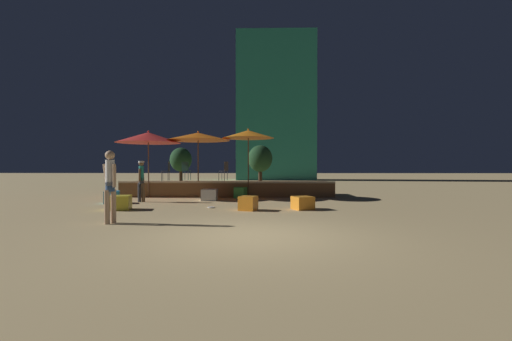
{
  "coord_description": "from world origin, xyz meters",
  "views": [
    {
      "loc": [
        0.28,
        -6.99,
        1.43
      ],
      "look_at": [
        0.0,
        6.57,
        1.25
      ],
      "focal_mm": 24.0,
      "sensor_mm": 36.0,
      "label": 1
    }
  ],
  "objects_px": {
    "patio_umbrella_1": "(248,134)",
    "background_tree_0": "(260,159)",
    "cube_seat_0": "(303,203)",
    "bistro_chair_0": "(186,169)",
    "patio_umbrella_2": "(198,137)",
    "frisbee_disc": "(211,207)",
    "cube_seat_2": "(240,193)",
    "cube_seat_3": "(210,195)",
    "cube_seat_5": "(120,203)",
    "bistro_chair_1": "(225,169)",
    "background_tree_1": "(181,160)",
    "patio_umbrella_0": "(148,138)",
    "cube_seat_1": "(112,197)",
    "cube_seat_4": "(248,203)",
    "person_0": "(110,183)",
    "bistro_chair_2": "(167,169)",
    "person_1": "(141,179)"
  },
  "relations": [
    {
      "from": "patio_umbrella_1",
      "to": "background_tree_0",
      "type": "bearing_deg",
      "value": 87.08
    },
    {
      "from": "cube_seat_0",
      "to": "bistro_chair_0",
      "type": "bearing_deg",
      "value": 133.52
    },
    {
      "from": "patio_umbrella_2",
      "to": "cube_seat_0",
      "type": "relative_size",
      "value": 3.89
    },
    {
      "from": "patio_umbrella_1",
      "to": "frisbee_disc",
      "type": "distance_m",
      "value": 4.86
    },
    {
      "from": "cube_seat_2",
      "to": "cube_seat_3",
      "type": "relative_size",
      "value": 0.95
    },
    {
      "from": "cube_seat_5",
      "to": "cube_seat_3",
      "type": "bearing_deg",
      "value": 51.89
    },
    {
      "from": "cube_seat_0",
      "to": "frisbee_disc",
      "type": "distance_m",
      "value": 3.11
    },
    {
      "from": "bistro_chair_1",
      "to": "frisbee_disc",
      "type": "xyz_separation_m",
      "value": [
        0.05,
        -4.66,
        -1.26
      ]
    },
    {
      "from": "bistro_chair_1",
      "to": "background_tree_1",
      "type": "height_order",
      "value": "background_tree_1"
    },
    {
      "from": "patio_umbrella_1",
      "to": "bistro_chair_1",
      "type": "height_order",
      "value": "patio_umbrella_1"
    },
    {
      "from": "patio_umbrella_2",
      "to": "bistro_chair_1",
      "type": "bearing_deg",
      "value": 34.95
    },
    {
      "from": "cube_seat_3",
      "to": "background_tree_0",
      "type": "height_order",
      "value": "background_tree_0"
    },
    {
      "from": "patio_umbrella_0",
      "to": "bistro_chair_1",
      "type": "distance_m",
      "value": 3.76
    },
    {
      "from": "cube_seat_3",
      "to": "cube_seat_5",
      "type": "relative_size",
      "value": 0.84
    },
    {
      "from": "cube_seat_3",
      "to": "bistro_chair_1",
      "type": "relative_size",
      "value": 0.69
    },
    {
      "from": "cube_seat_1",
      "to": "cube_seat_2",
      "type": "relative_size",
      "value": 1.2
    },
    {
      "from": "cube_seat_0",
      "to": "cube_seat_5",
      "type": "xyz_separation_m",
      "value": [
        -5.97,
        -0.21,
        0.02
      ]
    },
    {
      "from": "cube_seat_4",
      "to": "bistro_chair_0",
      "type": "xyz_separation_m",
      "value": [
        -3.29,
        5.62,
        1.05
      ]
    },
    {
      "from": "bistro_chair_0",
      "to": "cube_seat_1",
      "type": "bearing_deg",
      "value": 71.57
    },
    {
      "from": "cube_seat_5",
      "to": "person_0",
      "type": "xyz_separation_m",
      "value": [
        0.87,
        -2.66,
        0.77
      ]
    },
    {
      "from": "cube_seat_5",
      "to": "person_0",
      "type": "height_order",
      "value": "person_0"
    },
    {
      "from": "patio_umbrella_2",
      "to": "frisbee_disc",
      "type": "bearing_deg",
      "value": -73.14
    },
    {
      "from": "background_tree_1",
      "to": "cube_seat_2",
      "type": "bearing_deg",
      "value": -65.33
    },
    {
      "from": "bistro_chair_2",
      "to": "cube_seat_3",
      "type": "bearing_deg",
      "value": 44.9
    },
    {
      "from": "bistro_chair_1",
      "to": "person_1",
      "type": "bearing_deg",
      "value": -25.18
    },
    {
      "from": "background_tree_0",
      "to": "background_tree_1",
      "type": "height_order",
      "value": "background_tree_0"
    },
    {
      "from": "bistro_chair_2",
      "to": "frisbee_disc",
      "type": "relative_size",
      "value": 3.83
    },
    {
      "from": "cube_seat_2",
      "to": "frisbee_disc",
      "type": "height_order",
      "value": "cube_seat_2"
    },
    {
      "from": "cube_seat_0",
      "to": "cube_seat_2",
      "type": "bearing_deg",
      "value": 120.44
    },
    {
      "from": "patio_umbrella_1",
      "to": "person_0",
      "type": "distance_m",
      "value": 7.88
    },
    {
      "from": "patio_umbrella_1",
      "to": "cube_seat_3",
      "type": "relative_size",
      "value": 4.98
    },
    {
      "from": "cube_seat_4",
      "to": "cube_seat_5",
      "type": "relative_size",
      "value": 0.87
    },
    {
      "from": "patio_umbrella_0",
      "to": "bistro_chair_2",
      "type": "bearing_deg",
      "value": 50.4
    },
    {
      "from": "cube_seat_5",
      "to": "bistro_chair_1",
      "type": "xyz_separation_m",
      "value": [
        2.84,
        5.21,
        1.04
      ]
    },
    {
      "from": "cube_seat_3",
      "to": "bistro_chair_0",
      "type": "relative_size",
      "value": 0.69
    },
    {
      "from": "frisbee_disc",
      "to": "background_tree_1",
      "type": "bearing_deg",
      "value": 107.05
    },
    {
      "from": "patio_umbrella_0",
      "to": "cube_seat_2",
      "type": "relative_size",
      "value": 5.1
    },
    {
      "from": "bistro_chair_0",
      "to": "background_tree_1",
      "type": "relative_size",
      "value": 0.31
    },
    {
      "from": "person_1",
      "to": "frisbee_disc",
      "type": "distance_m",
      "value": 3.69
    },
    {
      "from": "bistro_chair_0",
      "to": "bistro_chair_1",
      "type": "xyz_separation_m",
      "value": [
        1.95,
        -0.34,
        0.0
      ]
    },
    {
      "from": "patio_umbrella_1",
      "to": "person_0",
      "type": "xyz_separation_m",
      "value": [
        -3.13,
        -6.99,
        -1.85
      ]
    },
    {
      "from": "background_tree_1",
      "to": "cube_seat_0",
      "type": "bearing_deg",
      "value": -63.87
    },
    {
      "from": "cube_seat_4",
      "to": "bistro_chair_2",
      "type": "distance_m",
      "value": 6.58
    },
    {
      "from": "cube_seat_3",
      "to": "person_1",
      "type": "height_order",
      "value": "person_1"
    },
    {
      "from": "patio_umbrella_0",
      "to": "cube_seat_3",
      "type": "relative_size",
      "value": 4.84
    },
    {
      "from": "patio_umbrella_1",
      "to": "cube_seat_3",
      "type": "distance_m",
      "value": 3.29
    },
    {
      "from": "cube_seat_5",
      "to": "bistro_chair_1",
      "type": "relative_size",
      "value": 0.83
    },
    {
      "from": "cube_seat_2",
      "to": "person_1",
      "type": "height_order",
      "value": "person_1"
    },
    {
      "from": "patio_umbrella_2",
      "to": "bistro_chair_0",
      "type": "bearing_deg",
      "value": 126.18
    },
    {
      "from": "cube_seat_3",
      "to": "bistro_chair_2",
      "type": "distance_m",
      "value": 3.17
    }
  ]
}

